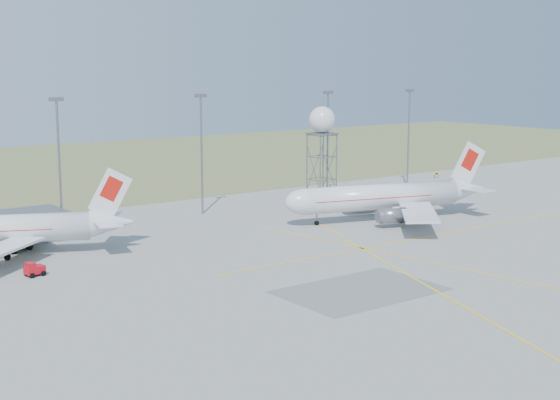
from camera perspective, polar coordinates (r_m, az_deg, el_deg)
grass_strip at (r=204.89m, az=-14.00°, el=2.42°), size 400.00×120.00×0.03m
building_grey at (r=118.81m, az=-19.80°, el=-2.02°), size 19.00×10.00×3.90m
mast_a at (r=122.34m, az=-15.87°, el=3.30°), size 2.20×0.50×20.50m
mast_b at (r=133.22m, az=-5.77°, el=4.11°), size 2.20×0.50×20.50m
mast_c at (r=149.48m, az=3.50°, el=4.75°), size 2.20×0.50×20.50m
mast_d at (r=164.49m, az=9.40°, el=5.08°), size 2.20×0.50×20.50m
taxi_sign_near at (r=181.10m, az=11.37°, el=1.88°), size 1.60×0.17×1.20m
taxi_sign_far at (r=186.32m, az=12.81°, el=2.04°), size 1.60×0.17×1.20m
airliner_main at (r=129.04m, az=7.63°, el=0.21°), size 36.28×34.43×12.52m
radar_tower at (r=145.57m, az=3.08°, el=3.79°), size 4.91×4.91×17.78m
fire_truck at (r=112.13m, az=-19.35°, el=-2.88°), size 8.50×6.03×3.26m
baggage_tug at (r=98.99m, az=-17.53°, el=-4.95°), size 2.44×2.08×1.74m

